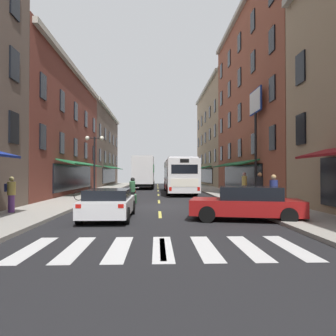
{
  "coord_description": "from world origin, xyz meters",
  "views": [
    {
      "loc": [
        -0.15,
        -17.98,
        1.91
      ],
      "look_at": [
        0.89,
        10.95,
        2.39
      ],
      "focal_mm": 33.43,
      "sensor_mm": 36.0,
      "label": 1
    }
  ],
  "objects": [
    {
      "name": "ground_plane",
      "position": [
        0.0,
        0.0,
        -0.05
      ],
      "size": [
        34.8,
        80.0,
        0.1
      ],
      "primitive_type": "cube",
      "color": "black"
    },
    {
      "name": "lane_centre_dashes",
      "position": [
        0.0,
        -0.25,
        0.0
      ],
      "size": [
        0.14,
        73.9,
        0.01
      ],
      "color": "#DBCC4C",
      "rests_on": "ground"
    },
    {
      "name": "crosswalk_near",
      "position": [
        0.0,
        -10.0,
        0.0
      ],
      "size": [
        7.1,
        2.8,
        0.01
      ],
      "color": "silver",
      "rests_on": "ground"
    },
    {
      "name": "sidewalk_left",
      "position": [
        -5.9,
        0.0,
        0.07
      ],
      "size": [
        3.0,
        80.0,
        0.14
      ],
      "primitive_type": "cube",
      "color": "#A39E93",
      "rests_on": "ground"
    },
    {
      "name": "sidewalk_right",
      "position": [
        5.9,
        0.0,
        0.07
      ],
      "size": [
        3.0,
        80.0,
        0.14
      ],
      "primitive_type": "cube",
      "color": "#A39E93",
      "rests_on": "ground"
    },
    {
      "name": "storefront_row_right",
      "position": [
        11.38,
        1.91,
        7.28
      ],
      "size": [
        9.44,
        79.9,
        16.96
      ],
      "color": "brown",
      "rests_on": "ground"
    },
    {
      "name": "billboard_sign",
      "position": [
        7.05,
        4.47,
        6.07
      ],
      "size": [
        0.4,
        2.52,
        7.87
      ],
      "color": "black",
      "rests_on": "sidewalk_right"
    },
    {
      "name": "transit_bus",
      "position": [
        1.99,
        12.24,
        1.7
      ],
      "size": [
        2.65,
        12.34,
        3.23
      ],
      "color": "silver",
      "rests_on": "ground"
    },
    {
      "name": "box_truck",
      "position": [
        -1.73,
        20.32,
        2.02
      ],
      "size": [
        2.52,
        7.99,
        3.89
      ],
      "color": "black",
      "rests_on": "ground"
    },
    {
      "name": "sedan_near",
      "position": [
        3.51,
        -5.42,
        0.69
      ],
      "size": [
        4.71,
        2.79,
        1.36
      ],
      "color": "maroon",
      "rests_on": "ground"
    },
    {
      "name": "sedan_mid",
      "position": [
        -1.51,
        31.5,
        0.73
      ],
      "size": [
        1.95,
        4.57,
        1.44
      ],
      "color": "maroon",
      "rests_on": "ground"
    },
    {
      "name": "sedan_far",
      "position": [
        -2.16,
        -4.85,
        0.65
      ],
      "size": [
        1.97,
        4.25,
        1.24
      ],
      "color": "silver",
      "rests_on": "ground"
    },
    {
      "name": "motorcycle_rider",
      "position": [
        -1.58,
        0.64,
        0.71
      ],
      "size": [
        0.62,
        2.07,
        1.66
      ],
      "color": "black",
      "rests_on": "ground"
    },
    {
      "name": "bicycle_near",
      "position": [
        -4.68,
        2.44,
        0.5
      ],
      "size": [
        1.71,
        0.48,
        0.91
      ],
      "color": "black",
      "rests_on": "sidewalk_left"
    },
    {
      "name": "pedestrian_near",
      "position": [
        -6.74,
        -3.6,
        0.99
      ],
      "size": [
        0.52,
        0.44,
        1.62
      ],
      "rotation": [
        0.0,
        0.0,
        4.24
      ],
      "color": "#66387F",
      "rests_on": "sidewalk_left"
    },
    {
      "name": "pedestrian_mid",
      "position": [
        6.19,
        4.4,
        1.09
      ],
      "size": [
        0.36,
        0.36,
        1.83
      ],
      "rotation": [
        0.0,
        0.0,
        4.96
      ],
      "color": "#66387F",
      "rests_on": "sidewalk_right"
    },
    {
      "name": "pedestrian_far",
      "position": [
        5.65,
        -0.6,
        1.08
      ],
      "size": [
        0.36,
        0.36,
        1.81
      ],
      "rotation": [
        0.0,
        0.0,
        5.37
      ],
      "color": "#66387F",
      "rests_on": "sidewalk_right"
    },
    {
      "name": "pedestrian_rear",
      "position": [
        5.11,
        -4.1,
        1.02
      ],
      "size": [
        0.36,
        0.36,
        1.71
      ],
      "rotation": [
        0.0,
        0.0,
        2.11
      ],
      "color": "#66387F",
      "rests_on": "sidewalk_right"
    },
    {
      "name": "street_lamp_twin",
      "position": [
        -4.9,
        6.0,
        2.71
      ],
      "size": [
        1.42,
        0.32,
        4.62
      ],
      "color": "black",
      "rests_on": "sidewalk_left"
    }
  ]
}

